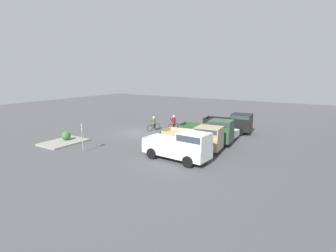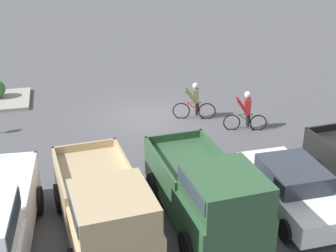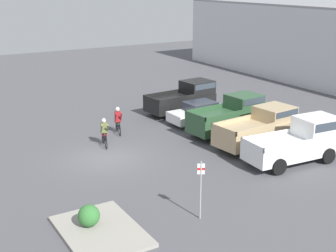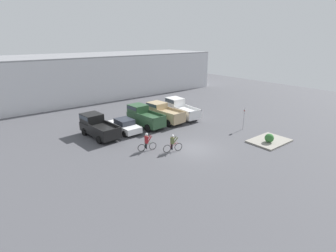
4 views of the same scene
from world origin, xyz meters
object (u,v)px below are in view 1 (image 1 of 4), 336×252
at_px(pickup_truck_0, 232,123).
at_px(sedan_0, 216,130).
at_px(pickup_truck_1, 210,131).
at_px(pickup_truck_2, 196,138).
at_px(cyclist_1, 174,122).
at_px(shrub, 66,136).
at_px(pickup_truck_3, 182,146).
at_px(fire_lane_sign, 82,135).
at_px(cyclist_0, 154,123).

height_order(pickup_truck_0, sedan_0, pickup_truck_0).
height_order(pickup_truck_1, pickup_truck_2, pickup_truck_1).
height_order(pickup_truck_2, cyclist_1, pickup_truck_2).
xyz_separation_m(pickup_truck_1, shrub, (6.63, -12.11, -0.62)).
distance_m(cyclist_1, shrub, 11.92).
bearing_deg(sedan_0, pickup_truck_0, 166.46).
xyz_separation_m(pickup_truck_3, shrub, (0.96, -12.32, -0.61)).
bearing_deg(fire_lane_sign, pickup_truck_2, 124.09).
bearing_deg(pickup_truck_0, cyclist_1, -72.75).
height_order(pickup_truck_3, cyclist_1, pickup_truck_3).
bearing_deg(cyclist_1, sedan_0, 81.26).
bearing_deg(pickup_truck_1, pickup_truck_3, 2.09).
bearing_deg(cyclist_1, fire_lane_sign, -8.95).
bearing_deg(pickup_truck_1, pickup_truck_0, 177.19).
relative_size(pickup_truck_0, pickup_truck_1, 1.04).
bearing_deg(pickup_truck_3, sedan_0, -175.82).
distance_m(sedan_0, cyclist_0, 7.38).
bearing_deg(sedan_0, shrub, -51.21).
bearing_deg(sedan_0, pickup_truck_3, 4.18).
bearing_deg(cyclist_1, pickup_truck_0, 107.25).
xyz_separation_m(pickup_truck_1, pickup_truck_3, (5.67, 0.21, -0.01)).
bearing_deg(fire_lane_sign, shrub, -109.87).
height_order(pickup_truck_0, fire_lane_sign, fire_lane_sign).
xyz_separation_m(sedan_0, pickup_truck_3, (8.44, 0.62, 0.46)).
relative_size(cyclist_1, shrub, 2.02).
relative_size(pickup_truck_2, cyclist_0, 2.86).
relative_size(pickup_truck_3, cyclist_0, 2.98).
xyz_separation_m(pickup_truck_0, fire_lane_sign, (13.76, -8.21, 0.38)).
distance_m(cyclist_0, fire_lane_sign, 10.12).
relative_size(pickup_truck_3, shrub, 6.28).
bearing_deg(pickup_truck_2, pickup_truck_0, 177.92).
xyz_separation_m(sedan_0, cyclist_0, (0.82, -7.33, 0.08)).
relative_size(pickup_truck_0, fire_lane_sign, 2.12).
distance_m(pickup_truck_0, sedan_0, 2.95).
relative_size(pickup_truck_0, cyclist_0, 2.91).
distance_m(pickup_truck_1, pickup_truck_3, 5.67).
xyz_separation_m(pickup_truck_2, pickup_truck_3, (2.87, 0.24, 0.04)).
bearing_deg(pickup_truck_1, cyclist_1, -120.91).
bearing_deg(pickup_truck_0, pickup_truck_2, -2.08).
distance_m(pickup_truck_2, cyclist_0, 9.06).
relative_size(pickup_truck_0, cyclist_1, 3.05).
bearing_deg(cyclist_0, pickup_truck_3, 46.21).
distance_m(pickup_truck_0, pickup_truck_1, 5.62).
distance_m(pickup_truck_3, cyclist_0, 11.01).
height_order(sedan_0, fire_lane_sign, fire_lane_sign).
distance_m(sedan_0, pickup_truck_2, 5.59).
relative_size(pickup_truck_0, sedan_0, 1.21).
bearing_deg(fire_lane_sign, cyclist_1, 171.05).
relative_size(pickup_truck_2, shrub, 6.04).
relative_size(sedan_0, shrub, 5.10).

